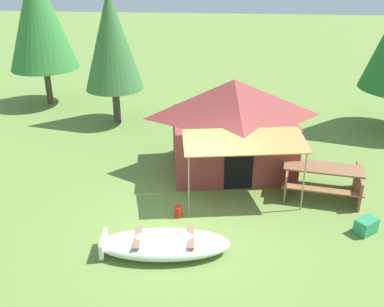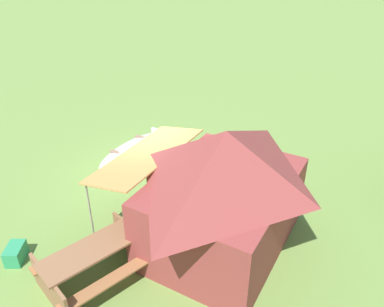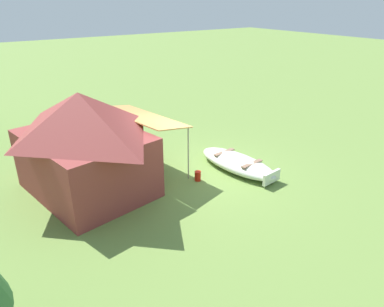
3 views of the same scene
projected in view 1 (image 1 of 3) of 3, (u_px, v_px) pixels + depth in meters
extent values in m
plane|color=olive|center=(191.00, 223.00, 10.13)|extent=(80.00, 80.00, 0.00)
ellipsoid|color=silver|center=(164.00, 244.00, 9.05)|extent=(2.88, 1.33, 0.43)
ellipsoid|color=#4B4E47|center=(164.00, 243.00, 9.04)|extent=(2.64, 1.19, 0.16)
cube|color=#85634E|center=(191.00, 237.00, 8.98)|extent=(0.22, 0.81, 0.04)
cube|color=#85634E|center=(138.00, 237.00, 8.97)|extent=(0.22, 0.81, 0.04)
cube|color=silver|center=(104.00, 244.00, 9.03)|extent=(0.15, 0.68, 0.33)
cube|color=brown|center=(232.00, 143.00, 12.39)|extent=(3.67, 3.01, 1.62)
pyramid|color=brown|center=(233.00, 98.00, 11.83)|extent=(3.97, 3.25, 1.07)
cube|color=black|center=(239.00, 167.00, 11.31)|extent=(0.75, 0.16, 1.30)
cube|color=#C48A48|center=(245.00, 141.00, 10.35)|extent=(3.13, 1.68, 0.23)
cylinder|color=gray|center=(304.00, 182.00, 10.35)|extent=(0.04, 0.04, 1.54)
cylinder|color=gray|center=(189.00, 186.00, 10.18)|extent=(0.04, 0.04, 1.54)
cube|color=brown|center=(324.00, 168.00, 11.05)|extent=(2.08, 1.00, 0.04)
cube|color=#945F39|center=(321.00, 170.00, 11.70)|extent=(2.01, 0.56, 0.04)
cube|color=#945F39|center=(322.00, 190.00, 10.70)|extent=(2.01, 0.56, 0.04)
cube|color=brown|center=(358.00, 185.00, 11.02)|extent=(0.27, 1.40, 0.75)
cube|color=brown|center=(287.00, 177.00, 11.42)|extent=(0.27, 1.40, 0.75)
cube|color=#2C8F5C|center=(366.00, 226.00, 9.72)|extent=(0.59, 0.57, 0.35)
cylinder|color=red|center=(178.00, 212.00, 10.32)|extent=(0.24, 0.24, 0.28)
cylinder|color=#463A35|center=(117.00, 105.00, 16.03)|extent=(0.27, 0.27, 1.30)
cone|color=#3A7239|center=(111.00, 40.00, 15.02)|extent=(2.09, 2.09, 3.50)
cylinder|color=#4B3B32|center=(49.00, 86.00, 18.00)|extent=(0.25, 0.25, 1.51)
cone|color=#347E37|center=(38.00, 16.00, 16.82)|extent=(2.72, 2.72, 4.11)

